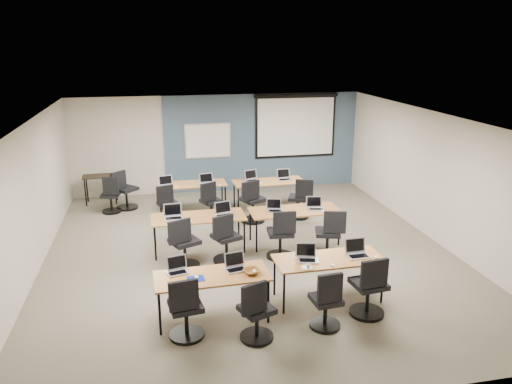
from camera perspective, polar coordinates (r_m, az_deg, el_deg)
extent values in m
cube|color=#6B6354|center=(10.15, -0.76, -6.95)|extent=(8.00, 9.00, 0.02)
cube|color=white|center=(9.39, -0.82, 8.29)|extent=(8.00, 9.00, 0.02)
cube|color=beige|center=(14.00, -4.32, 5.54)|extent=(8.00, 0.04, 2.70)
cube|color=beige|center=(5.66, 8.15, -12.50)|extent=(8.00, 0.04, 2.70)
cube|color=beige|center=(9.78, -24.46, -1.03)|extent=(0.04, 9.00, 2.70)
cube|color=beige|center=(11.13, 19.88, 1.55)|extent=(0.04, 9.00, 2.70)
cube|color=#3D5977|center=(14.18, 0.73, 5.73)|extent=(5.50, 0.04, 2.70)
cube|color=silver|center=(13.88, -5.53, 5.82)|extent=(1.28, 0.02, 0.98)
cube|color=white|center=(13.87, -5.52, 5.82)|extent=(1.20, 0.02, 0.90)
cube|color=black|center=(14.28, 4.55, 7.59)|extent=(2.32, 0.03, 1.82)
cube|color=white|center=(14.28, 4.55, 7.43)|extent=(2.20, 0.02, 1.62)
cylinder|color=black|center=(14.16, 4.64, 10.94)|extent=(2.40, 0.10, 0.10)
cube|color=brown|center=(7.64, -5.05, -9.54)|extent=(1.73, 0.72, 0.03)
cylinder|color=black|center=(7.51, -10.96, -13.47)|extent=(0.04, 0.04, 0.70)
cylinder|color=black|center=(7.67, 1.43, -12.45)|extent=(0.04, 0.04, 0.70)
cylinder|color=black|center=(8.04, -11.05, -11.32)|extent=(0.04, 0.04, 0.70)
cylinder|color=black|center=(8.19, 0.46, -10.43)|extent=(0.04, 0.04, 0.70)
cube|color=brown|center=(8.24, 8.30, -7.61)|extent=(1.77, 0.74, 0.03)
cylinder|color=black|center=(7.91, 3.22, -11.50)|extent=(0.04, 0.04, 0.70)
cylinder|color=black|center=(8.45, 14.26, -10.08)|extent=(0.04, 0.04, 0.70)
cylinder|color=black|center=(8.44, 2.13, -9.55)|extent=(0.04, 0.04, 0.70)
cylinder|color=black|center=(8.94, 12.55, -8.37)|extent=(0.04, 0.04, 0.70)
cube|color=brown|center=(10.08, -6.61, -2.87)|extent=(1.87, 0.78, 0.03)
cylinder|color=black|center=(9.87, -11.45, -5.82)|extent=(0.04, 0.04, 0.70)
cylinder|color=black|center=(10.01, -1.34, -5.14)|extent=(0.04, 0.04, 0.70)
cylinder|color=black|center=(10.48, -11.50, -4.44)|extent=(0.04, 0.04, 0.70)
cylinder|color=black|center=(10.61, -1.99, -3.82)|extent=(0.04, 0.04, 0.70)
cube|color=#92643D|center=(10.42, 4.42, -2.13)|extent=(1.87, 0.78, 0.03)
cylinder|color=black|center=(10.05, 0.06, -5.05)|extent=(0.04, 0.04, 0.70)
cylinder|color=black|center=(10.52, 9.48, -4.25)|extent=(0.04, 0.04, 0.70)
cylinder|color=black|center=(10.65, -0.67, -3.74)|extent=(0.04, 0.04, 0.70)
cylinder|color=black|center=(11.10, 8.27, -3.05)|extent=(0.04, 0.04, 0.70)
cube|color=#A77335|center=(12.38, -7.34, 0.88)|extent=(1.69, 0.70, 0.03)
cylinder|color=black|center=(12.18, -10.85, -1.36)|extent=(0.04, 0.04, 0.70)
cylinder|color=black|center=(12.29, -3.52, -0.91)|extent=(0.04, 0.04, 0.70)
cylinder|color=black|center=(12.73, -10.91, -0.55)|extent=(0.04, 0.04, 0.70)
cylinder|color=black|center=(12.84, -3.90, -0.12)|extent=(0.04, 0.04, 0.70)
cube|color=olive|center=(12.49, 1.47, 1.17)|extent=(1.78, 0.74, 0.03)
cylinder|color=black|center=(12.15, -2.04, -1.09)|extent=(0.04, 0.04, 0.70)
cylinder|color=black|center=(12.52, 5.49, -0.61)|extent=(0.04, 0.04, 0.70)
cylinder|color=black|center=(12.74, -2.51, -0.24)|extent=(0.04, 0.04, 0.70)
cylinder|color=black|center=(13.09, 4.69, 0.20)|extent=(0.04, 0.04, 0.70)
cube|color=#9F9FA8|center=(7.74, -8.96, -9.10)|extent=(0.31, 0.22, 0.02)
cube|color=black|center=(7.72, -8.95, -9.09)|extent=(0.26, 0.13, 0.00)
cube|color=#9F9FA8|center=(7.80, -9.05, -7.94)|extent=(0.31, 0.06, 0.21)
cube|color=black|center=(7.80, -9.04, -7.96)|extent=(0.27, 0.04, 0.17)
ellipsoid|color=white|center=(7.57, -6.83, -9.63)|extent=(0.08, 0.11, 0.03)
cylinder|color=black|center=(7.59, -7.89, -15.84)|extent=(0.51, 0.51, 0.05)
cylinder|color=black|center=(7.48, -7.95, -14.54)|extent=(0.06, 0.06, 0.45)
cube|color=black|center=(7.35, -8.04, -12.77)|extent=(0.45, 0.45, 0.08)
cube|color=black|center=(7.03, -8.27, -11.62)|extent=(0.41, 0.06, 0.44)
cube|color=#AFB0B2|center=(7.75, -2.30, -8.86)|extent=(0.32, 0.23, 0.02)
cube|color=black|center=(7.73, -2.28, -8.84)|extent=(0.27, 0.14, 0.00)
cube|color=#AFB0B2|center=(7.81, -2.47, -7.65)|extent=(0.32, 0.06, 0.22)
cube|color=black|center=(7.81, -2.46, -7.68)|extent=(0.28, 0.04, 0.18)
ellipsoid|color=white|center=(7.70, -0.17, -9.01)|extent=(0.09, 0.12, 0.04)
cylinder|color=black|center=(7.48, 0.09, -16.21)|extent=(0.49, 0.49, 0.05)
cylinder|color=black|center=(7.38, 0.09, -14.97)|extent=(0.06, 0.06, 0.43)
cube|color=black|center=(7.24, 0.09, -13.26)|extent=(0.43, 0.43, 0.08)
cube|color=black|center=(6.94, -0.19, -12.07)|extent=(0.39, 0.06, 0.44)
cube|color=#B5B5BA|center=(8.09, 5.97, -7.78)|extent=(0.33, 0.24, 0.02)
cube|color=black|center=(8.07, 6.01, -7.76)|extent=(0.28, 0.14, 0.00)
cube|color=#B5B5BA|center=(8.16, 5.72, -6.60)|extent=(0.33, 0.06, 0.23)
cube|color=black|center=(8.15, 5.73, -6.62)|extent=(0.29, 0.04, 0.19)
ellipsoid|color=white|center=(7.99, 8.72, -8.24)|extent=(0.07, 0.10, 0.03)
cylinder|color=black|center=(7.81, 7.86, -14.81)|extent=(0.47, 0.47, 0.05)
cylinder|color=black|center=(7.72, 7.92, -13.66)|extent=(0.06, 0.06, 0.41)
cube|color=black|center=(7.59, 7.99, -12.05)|extent=(0.41, 0.41, 0.08)
cube|color=black|center=(7.30, 8.45, -10.84)|extent=(0.38, 0.06, 0.44)
cube|color=#BCBCBC|center=(8.37, 11.60, -7.20)|extent=(0.35, 0.26, 0.02)
cube|color=black|center=(8.35, 11.66, -7.18)|extent=(0.30, 0.15, 0.00)
cube|color=#BCBCBC|center=(8.43, 11.28, -5.99)|extent=(0.35, 0.07, 0.24)
cube|color=black|center=(8.42, 11.31, -6.01)|extent=(0.31, 0.05, 0.20)
ellipsoid|color=white|center=(8.40, 13.56, -7.22)|extent=(0.08, 0.11, 0.03)
cylinder|color=black|center=(8.23, 12.52, -13.28)|extent=(0.55, 0.55, 0.05)
cylinder|color=black|center=(8.13, 12.62, -11.96)|extent=(0.06, 0.06, 0.48)
cube|color=black|center=(8.00, 12.75, -10.19)|extent=(0.48, 0.48, 0.08)
cube|color=black|center=(7.69, 13.38, -9.07)|extent=(0.44, 0.06, 0.44)
cube|color=silver|center=(10.00, -9.43, -2.99)|extent=(0.36, 0.26, 0.02)
cube|color=black|center=(9.98, -9.43, -2.96)|extent=(0.31, 0.15, 0.00)
cube|color=silver|center=(10.09, -9.51, -1.99)|extent=(0.36, 0.07, 0.25)
cube|color=black|center=(10.08, -9.50, -2.01)|extent=(0.32, 0.05, 0.20)
ellipsoid|color=white|center=(9.82, -7.47, -3.29)|extent=(0.06, 0.10, 0.03)
cylinder|color=black|center=(9.64, -8.06, -8.32)|extent=(0.55, 0.55, 0.05)
cylinder|color=black|center=(9.55, -8.12, -7.15)|extent=(0.06, 0.06, 0.48)
cube|color=black|center=(9.44, -8.19, -5.59)|extent=(0.48, 0.48, 0.08)
cube|color=black|center=(9.14, -8.73, -4.48)|extent=(0.44, 0.06, 0.44)
cube|color=#B0B0B0|center=(10.04, -3.68, -2.71)|extent=(0.35, 0.25, 0.02)
cube|color=black|center=(10.02, -3.66, -2.68)|extent=(0.29, 0.15, 0.00)
cube|color=#B0B0B0|center=(10.12, -3.80, -1.75)|extent=(0.35, 0.06, 0.24)
cube|color=black|center=(10.12, -3.80, -1.77)|extent=(0.31, 0.05, 0.20)
ellipsoid|color=white|center=(9.89, -3.02, -3.00)|extent=(0.09, 0.11, 0.03)
cylinder|color=black|center=(9.81, -3.37, -7.71)|extent=(0.53, 0.53, 0.05)
cylinder|color=black|center=(9.72, -3.39, -6.60)|extent=(0.06, 0.06, 0.47)
cube|color=black|center=(9.62, -3.42, -5.10)|extent=(0.47, 0.47, 0.08)
cube|color=black|center=(9.32, -3.78, -3.99)|extent=(0.43, 0.06, 0.44)
cube|color=#ADADAD|center=(10.29, 2.20, -2.18)|extent=(0.31, 0.23, 0.02)
cube|color=black|center=(10.27, 2.23, -2.15)|extent=(0.26, 0.13, 0.00)
cube|color=#ADADAD|center=(10.37, 2.05, -1.34)|extent=(0.31, 0.06, 0.21)
cube|color=black|center=(10.36, 2.06, -1.35)|extent=(0.27, 0.04, 0.18)
ellipsoid|color=white|center=(10.10, 3.56, -2.57)|extent=(0.09, 0.11, 0.04)
cylinder|color=black|center=(9.97, 2.76, -7.28)|extent=(0.54, 0.54, 0.05)
cylinder|color=black|center=(9.88, 2.77, -6.14)|extent=(0.06, 0.06, 0.48)
cube|color=black|center=(9.78, 2.80, -4.63)|extent=(0.48, 0.48, 0.08)
cube|color=black|center=(9.48, 3.28, -3.52)|extent=(0.44, 0.06, 0.44)
cube|color=#BDBDBD|center=(10.47, 6.85, -1.97)|extent=(0.33, 0.24, 0.02)
cube|color=black|center=(10.44, 6.89, -1.94)|extent=(0.28, 0.14, 0.00)
cube|color=#BDBDBD|center=(10.54, 6.65, -1.10)|extent=(0.33, 0.06, 0.23)
cube|color=black|center=(10.53, 6.66, -1.11)|extent=(0.29, 0.04, 0.19)
ellipsoid|color=white|center=(10.38, 7.67, -2.15)|extent=(0.08, 0.11, 0.04)
cylinder|color=black|center=(10.09, 8.08, -7.13)|extent=(0.53, 0.53, 0.05)
cylinder|color=black|center=(10.01, 8.13, -6.04)|extent=(0.06, 0.06, 0.47)
cube|color=black|center=(9.90, 8.20, -4.58)|extent=(0.47, 0.47, 0.08)
cube|color=black|center=(9.64, 9.00, -3.44)|extent=(0.43, 0.06, 0.44)
cube|color=silver|center=(12.18, -10.25, 0.61)|extent=(0.34, 0.24, 0.02)
cube|color=black|center=(12.16, -10.25, 0.64)|extent=(0.28, 0.14, 0.00)
cube|color=silver|center=(12.27, -10.30, 1.35)|extent=(0.34, 0.06, 0.23)
cube|color=black|center=(12.27, -10.30, 1.34)|extent=(0.29, 0.04, 0.19)
ellipsoid|color=white|center=(12.11, -9.08, 0.58)|extent=(0.09, 0.12, 0.04)
cylinder|color=black|center=(11.93, -9.91, -3.34)|extent=(0.48, 0.48, 0.05)
cylinder|color=black|center=(11.87, -9.96, -2.49)|extent=(0.06, 0.06, 0.43)
cube|color=black|center=(11.79, -10.02, -1.33)|extent=(0.43, 0.43, 0.08)
cube|color=black|center=(11.53, -10.37, -0.31)|extent=(0.39, 0.06, 0.44)
cube|color=silver|center=(12.25, -5.63, 0.90)|extent=(0.34, 0.24, 0.02)
cube|color=black|center=(12.23, -5.63, 0.93)|extent=(0.28, 0.14, 0.00)
cube|color=silver|center=(12.34, -5.72, 1.63)|extent=(0.34, 0.06, 0.23)
cube|color=black|center=(12.33, -5.72, 1.62)|extent=(0.29, 0.04, 0.19)
ellipsoid|color=white|center=(12.12, -4.11, 0.77)|extent=(0.07, 0.10, 0.03)
cylinder|color=black|center=(11.98, -5.09, -3.06)|extent=(0.49, 0.49, 0.05)
cylinder|color=black|center=(11.92, -5.11, -2.20)|extent=(0.06, 0.06, 0.43)
cube|color=black|center=(11.83, -5.14, -1.03)|extent=(0.43, 0.43, 0.08)
cube|color=black|center=(11.57, -5.48, -0.01)|extent=(0.39, 0.06, 0.44)
cube|color=#B6B6B6|center=(12.49, -0.48, 1.30)|extent=(0.34, 0.25, 0.02)
cube|color=black|center=(12.47, -0.46, 1.33)|extent=(0.29, 0.14, 0.00)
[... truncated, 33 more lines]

